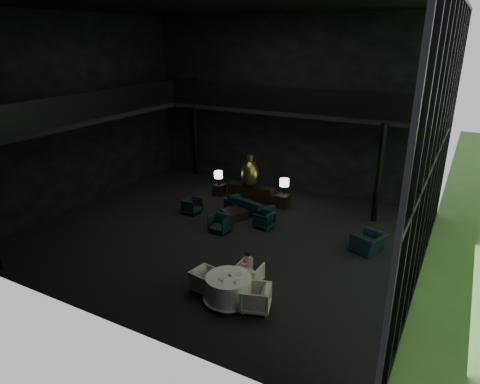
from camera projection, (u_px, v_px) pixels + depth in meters
The scene contains 35 objects.
floor at pixel (222, 233), 16.26m from camera, with size 14.00×12.00×0.02m, color black.
ceiling at pixel (218, 4), 13.50m from camera, with size 14.00×12.00×0.02m, color black.
wall_back at pixel (287, 106), 19.82m from camera, with size 14.00×0.04×8.00m, color black.
wall_front at pixel (87, 176), 9.94m from camera, with size 14.00×0.04×8.00m, color black.
wall_left at pixel (78, 113), 18.04m from camera, with size 0.04×12.00×8.00m, color black.
curtain_wall at pixel (436, 154), 11.75m from camera, with size 0.20×12.00×8.00m, color black, non-canonical shape.
mezzanine_left at pixel (95, 115), 17.58m from camera, with size 2.00×12.00×0.25m, color black.
mezzanine_back at pixel (299, 111), 18.55m from camera, with size 12.00×2.00×0.25m, color black.
railing_left at pixel (112, 102), 16.93m from camera, with size 0.06×12.00×1.00m, color black.
railing_back at pixel (291, 100), 17.52m from camera, with size 12.00×0.06×1.00m, color black.
column_nw at pixel (196, 138), 22.52m from camera, with size 0.24×0.24×4.00m, color black.
column_ne at pixel (379, 174), 16.70m from camera, with size 0.24×0.24×4.00m, color black.
console at pixel (251, 193), 19.44m from camera, with size 2.19×0.50×0.70m, color black.
bronze_urn at pixel (250, 173), 19.02m from camera, with size 0.78×0.78×1.46m.
side_table_left at pixel (219, 190), 20.07m from camera, with size 0.48×0.48×0.52m, color black.
table_lamp_left at pixel (218, 175), 19.78m from camera, with size 0.39×0.39×0.65m.
side_table_right at pixel (282, 201), 18.64m from camera, with size 0.52×0.52×0.58m, color black.
table_lamp_right at pixel (284, 183), 18.51m from camera, with size 0.41×0.41×0.68m.
sofa at pixel (249, 202), 18.09m from camera, with size 2.37×0.69×0.93m, color #132B2C.
lounge_armchair_west at pixel (192, 206), 17.99m from camera, with size 0.62×0.58×0.63m, color black.
lounge_armchair_east at pixel (264, 220), 16.67m from camera, with size 0.60×0.56×0.62m, color black.
lounge_armchair_south at pixel (220, 223), 16.28m from camera, with size 0.68×0.64×0.70m, color #123640.
window_armchair at pixel (369, 240), 14.75m from camera, with size 1.03×0.67×0.90m, color #1E3A47.
coffee_table at pixel (234, 214), 17.50m from camera, with size 0.85×0.85×0.38m, color black.
dining_table at pixel (229, 290), 12.05m from camera, with size 1.47×1.47×0.75m.
dining_chair_north at pixel (249, 273), 12.86m from camera, with size 0.67×0.63×0.69m, color #C4A691.
dining_chair_east at pixel (256, 296), 11.60m from camera, with size 0.80×0.75×0.82m, color beige.
dining_chair_west at pixel (205, 280), 12.51m from camera, with size 0.67×0.63×0.69m, color tan.
child at pixel (248, 261), 12.71m from camera, with size 0.29×0.29×0.63m.
plate_a at pixel (223, 279), 11.81m from camera, with size 0.22×0.22×0.01m, color white.
plate_b at pixel (238, 274), 12.05m from camera, with size 0.23×0.23×0.02m, color white.
saucer at pixel (238, 281), 11.71m from camera, with size 0.15×0.15×0.01m, color white.
coffee_cup at pixel (236, 281), 11.61m from camera, with size 0.09×0.09×0.06m, color white.
cereal_bowl at pixel (231, 274), 11.97m from camera, with size 0.16×0.16×0.08m, color white.
cream_pot at pixel (223, 281), 11.65m from camera, with size 0.05×0.05×0.06m, color #99999E.
Camera 1 is at (7.67, -12.58, 7.08)m, focal length 32.00 mm.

